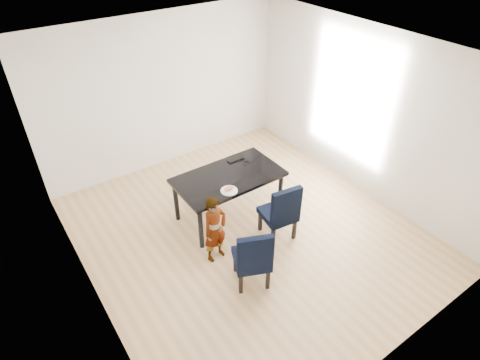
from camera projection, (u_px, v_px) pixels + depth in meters
floor at (248, 232)px, 6.06m from camera, size 4.50×5.00×0.01m
ceiling at (250, 54)px, 4.48m from camera, size 4.50×5.00×0.01m
wall_back at (164, 93)px, 6.94m from camera, size 4.50×0.01×2.70m
wall_front at (412, 279)px, 3.61m from camera, size 4.50×0.01×2.70m
wall_left at (76, 222)px, 4.22m from camera, size 0.01×5.00×2.70m
wall_right at (364, 113)px, 6.32m from camera, size 0.01×5.00×2.70m
dining_table at (229, 196)px, 6.17m from camera, size 1.60×0.90×0.75m
chair_left at (252, 254)px, 5.05m from camera, size 0.59×0.60×0.93m
chair_right at (278, 209)px, 5.75m from camera, size 0.52×0.53×0.95m
child at (215, 229)px, 5.36m from camera, size 0.41×0.30×1.02m
plate at (229, 191)px, 5.65m from camera, size 0.30×0.30×0.01m
sandwich at (229, 188)px, 5.63m from camera, size 0.15×0.08×0.06m
laptop at (234, 158)px, 6.34m from camera, size 0.29×0.19×0.02m
cable_tangle at (247, 163)px, 6.23m from camera, size 0.16×0.16×0.01m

